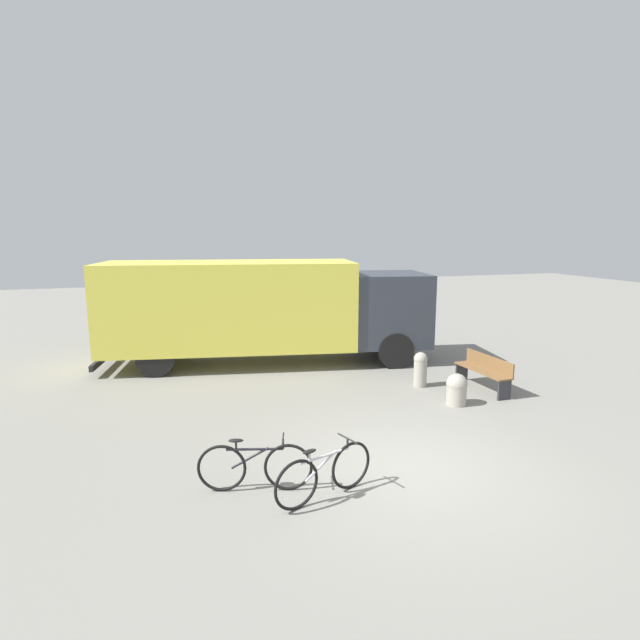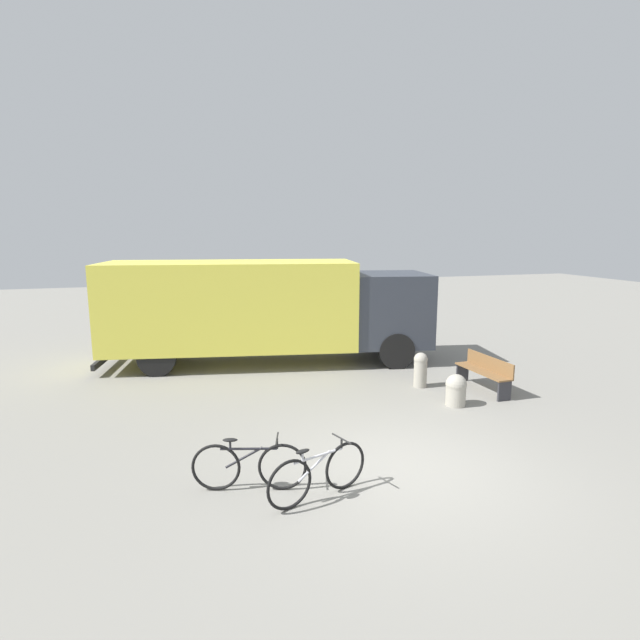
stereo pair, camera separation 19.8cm
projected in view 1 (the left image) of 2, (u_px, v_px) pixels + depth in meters
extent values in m
plane|color=gray|center=(410.00, 468.00, 7.99)|extent=(60.00, 60.00, 0.00)
cube|color=#EAE04C|center=(230.00, 305.00, 13.98)|extent=(7.18, 3.50, 2.41)
cube|color=#333842|center=(387.00, 308.00, 14.59)|extent=(2.53, 2.59, 2.05)
cube|color=black|center=(103.00, 359.00, 13.78)|extent=(0.49, 2.21, 0.16)
cylinder|color=black|center=(377.00, 335.00, 15.76)|extent=(1.03, 0.45, 1.00)
cylinder|color=black|center=(395.00, 350.00, 13.78)|extent=(1.03, 0.45, 1.00)
cylinder|color=black|center=(169.00, 341.00, 14.93)|extent=(1.03, 0.45, 1.00)
cylinder|color=black|center=(156.00, 358.00, 12.96)|extent=(1.03, 0.45, 1.00)
cube|color=brown|center=(482.00, 370.00, 11.88)|extent=(0.47, 1.70, 0.04)
cube|color=brown|center=(489.00, 363.00, 11.92)|extent=(0.11, 1.69, 0.36)
cube|color=#2D2D33|center=(504.00, 390.00, 11.19)|extent=(0.34, 0.06, 0.45)
cube|color=#2D2D33|center=(462.00, 372.00, 12.66)|extent=(0.34, 0.06, 0.45)
torus|color=black|center=(222.00, 468.00, 7.23)|extent=(0.70, 0.23, 0.72)
torus|color=black|center=(288.00, 467.00, 7.26)|extent=(0.70, 0.23, 0.72)
cylinder|color=black|center=(255.00, 449.00, 7.19)|extent=(0.80, 0.25, 0.04)
cylinder|color=black|center=(250.00, 458.00, 7.21)|extent=(0.54, 0.18, 0.33)
cylinder|color=black|center=(236.00, 446.00, 7.17)|extent=(0.03, 0.03, 0.12)
ellipsoid|color=black|center=(236.00, 441.00, 7.16)|extent=(0.24, 0.15, 0.05)
cylinder|color=black|center=(283.00, 444.00, 7.19)|extent=(0.03, 0.03, 0.15)
cylinder|color=black|center=(283.00, 439.00, 7.18)|extent=(0.14, 0.43, 0.02)
torus|color=black|center=(297.00, 485.00, 6.75)|extent=(0.69, 0.28, 0.72)
torus|color=black|center=(351.00, 465.00, 7.32)|extent=(0.69, 0.28, 0.72)
cylinder|color=silver|center=(325.00, 456.00, 6.99)|extent=(0.79, 0.30, 0.04)
cylinder|color=silver|center=(321.00, 466.00, 6.97)|extent=(0.53, 0.21, 0.33)
cylinder|color=silver|center=(310.00, 457.00, 6.82)|extent=(0.03, 0.03, 0.12)
ellipsoid|color=black|center=(309.00, 451.00, 6.81)|extent=(0.24, 0.16, 0.05)
cylinder|color=black|center=(348.00, 443.00, 7.21)|extent=(0.03, 0.03, 0.15)
cylinder|color=black|center=(348.00, 438.00, 7.20)|extent=(0.17, 0.42, 0.02)
cylinder|color=#9E998C|center=(456.00, 394.00, 10.89)|extent=(0.43, 0.43, 0.47)
sphere|color=#9E998C|center=(457.00, 384.00, 10.84)|extent=(0.45, 0.45, 0.45)
cylinder|color=#9E998C|center=(420.00, 373.00, 12.16)|extent=(0.32, 0.32, 0.69)
sphere|color=#9E998C|center=(421.00, 359.00, 12.10)|extent=(0.33, 0.33, 0.33)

